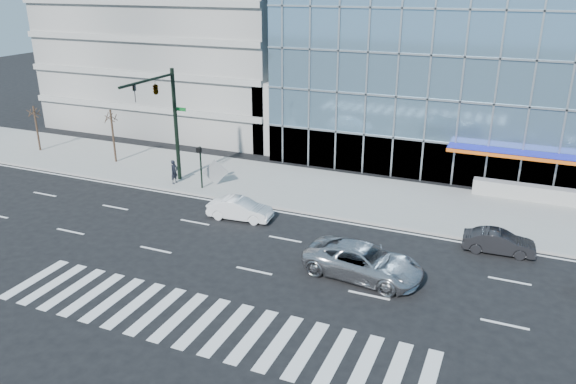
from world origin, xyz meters
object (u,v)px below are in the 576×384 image
object	(u,v)px
dark_sedan	(499,242)
pedestrian	(174,172)
traffic_signal	(162,101)
silver_suv	(364,262)
street_tree_far	(34,112)
tilted_panel	(215,172)
street_tree_near	(111,117)
white_sedan	(240,209)
ped_signal_post	(200,161)

from	to	relation	value
dark_sedan	pedestrian	bearing A→B (deg)	80.87
traffic_signal	silver_suv	bearing A→B (deg)	-23.19
traffic_signal	street_tree_far	world-z (taller)	traffic_signal
tilted_panel	traffic_signal	bearing A→B (deg)	-177.79
traffic_signal	street_tree_near	world-z (taller)	traffic_signal
white_sedan	tilted_panel	size ratio (longest dim) A/B	3.07
traffic_signal	ped_signal_post	world-z (taller)	traffic_signal
street_tree_near	white_sedan	distance (m)	15.80
silver_suv	tilted_panel	bearing A→B (deg)	64.54
street_tree_far	tilted_panel	xyz separation A→B (m)	(18.03, -1.50, -2.38)
street_tree_far	traffic_signal	bearing A→B (deg)	-11.05
traffic_signal	street_tree_near	xyz separation A→B (m)	(-7.00, 2.93, -2.39)
silver_suv	street_tree_near	bearing A→B (deg)	73.90
silver_suv	white_sedan	bearing A→B (deg)	73.18
silver_suv	pedestrian	distance (m)	17.68
traffic_signal	tilted_panel	distance (m)	6.10
street_tree_far	white_sedan	distance (m)	23.25
traffic_signal	silver_suv	xyz separation A→B (m)	(16.24, -6.96, -5.34)
ped_signal_post	silver_suv	world-z (taller)	ped_signal_post
street_tree_far	pedestrian	size ratio (longest dim) A/B	2.26
ped_signal_post	white_sedan	size ratio (longest dim) A/B	0.75
traffic_signal	white_sedan	distance (m)	9.63
white_sedan	pedestrian	world-z (taller)	pedestrian
tilted_panel	ped_signal_post	bearing A→B (deg)	-139.54
ped_signal_post	dark_sedan	world-z (taller)	ped_signal_post
silver_suv	dark_sedan	xyz separation A→B (m)	(6.00, 5.39, -0.20)
pedestrian	tilted_panel	distance (m)	2.97
silver_suv	ped_signal_post	bearing A→B (deg)	68.87
traffic_signal	street_tree_far	xyz separation A→B (m)	(-15.00, 2.93, -2.72)
tilted_panel	street_tree_near	bearing A→B (deg)	148.34
street_tree_near	silver_suv	xyz separation A→B (m)	(23.24, -9.89, -2.96)
street_tree_near	dark_sedan	distance (m)	29.75
street_tree_near	street_tree_far	world-z (taller)	street_tree_near
traffic_signal	white_sedan	size ratio (longest dim) A/B	2.01
traffic_signal	silver_suv	world-z (taller)	traffic_signal
ped_signal_post	street_tree_far	size ratio (longest dim) A/B	0.78
tilted_panel	silver_suv	bearing A→B (deg)	-55.58
pedestrian	street_tree_near	bearing A→B (deg)	76.90
ped_signal_post	pedestrian	distance (m)	2.56
white_sedan	pedestrian	bearing A→B (deg)	58.51
silver_suv	white_sedan	size ratio (longest dim) A/B	1.49
pedestrian	tilted_panel	bearing A→B (deg)	-66.05
ped_signal_post	street_tree_far	distance (m)	17.73
dark_sedan	tilted_panel	world-z (taller)	tilted_panel
white_sedan	tilted_panel	distance (m)	6.19
street_tree_far	silver_suv	bearing A→B (deg)	-17.56
traffic_signal	silver_suv	distance (m)	18.45
tilted_panel	pedestrian	bearing A→B (deg)	175.23
street_tree_near	white_sedan	world-z (taller)	street_tree_near
ped_signal_post	white_sedan	bearing A→B (deg)	-35.25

